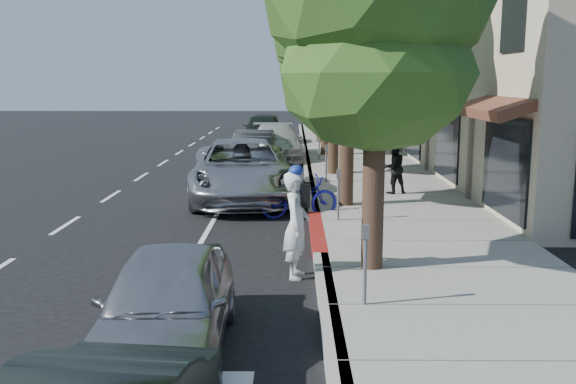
{
  "coord_description": "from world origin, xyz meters",
  "views": [
    {
      "loc": [
        -0.54,
        -13.44,
        3.57
      ],
      "look_at": [
        -0.66,
        -0.84,
        1.35
      ],
      "focal_mm": 40.0,
      "sensor_mm": 36.0,
      "label": 1
    }
  ],
  "objects_px": {
    "street_tree_1": "(348,31)",
    "street_tree_2": "(334,51)",
    "cyclist": "(296,225)",
    "silver_suv": "(242,170)",
    "street_tree_3": "(326,43)",
    "pedestrian": "(394,168)",
    "dark_suv_far": "(263,129)",
    "dark_sedan": "(253,149)",
    "near_car_a": "(166,304)",
    "white_pickup": "(276,143)",
    "bicycle": "(299,197)",
    "street_tree_5": "(317,68)",
    "street_tree_4": "(321,66)"
  },
  "relations": [
    {
      "from": "street_tree_1",
      "to": "street_tree_2",
      "type": "xyz_separation_m",
      "value": [
        -0.0,
        6.0,
        -0.27
      ]
    },
    {
      "from": "white_pickup",
      "to": "street_tree_1",
      "type": "bearing_deg",
      "value": -83.9
    },
    {
      "from": "street_tree_1",
      "to": "cyclist",
      "type": "relative_size",
      "value": 3.92
    },
    {
      "from": "street_tree_1",
      "to": "dark_suv_far",
      "type": "relative_size",
      "value": 1.46
    },
    {
      "from": "dark_sedan",
      "to": "dark_suv_far",
      "type": "height_order",
      "value": "dark_suv_far"
    },
    {
      "from": "street_tree_1",
      "to": "near_car_a",
      "type": "distance_m",
      "value": 10.81
    },
    {
      "from": "street_tree_4",
      "to": "dark_sedan",
      "type": "xyz_separation_m",
      "value": [
        -3.1,
        -9.28,
        -3.54
      ]
    },
    {
      "from": "dark_suv_far",
      "to": "pedestrian",
      "type": "bearing_deg",
      "value": -74.33
    },
    {
      "from": "cyclist",
      "to": "white_pickup",
      "type": "height_order",
      "value": "cyclist"
    },
    {
      "from": "street_tree_1",
      "to": "street_tree_5",
      "type": "height_order",
      "value": "street_tree_1"
    },
    {
      "from": "street_tree_1",
      "to": "silver_suv",
      "type": "distance_m",
      "value": 5.16
    },
    {
      "from": "bicycle",
      "to": "street_tree_4",
      "type": "bearing_deg",
      "value": -21.77
    },
    {
      "from": "street_tree_1",
      "to": "bicycle",
      "type": "bearing_deg",
      "value": -142.43
    },
    {
      "from": "white_pickup",
      "to": "near_car_a",
      "type": "relative_size",
      "value": 1.33
    },
    {
      "from": "silver_suv",
      "to": "near_car_a",
      "type": "height_order",
      "value": "silver_suv"
    },
    {
      "from": "street_tree_5",
      "to": "pedestrian",
      "type": "bearing_deg",
      "value": -85.93
    },
    {
      "from": "street_tree_1",
      "to": "dark_sedan",
      "type": "height_order",
      "value": "street_tree_1"
    },
    {
      "from": "cyclist",
      "to": "bicycle",
      "type": "xyz_separation_m",
      "value": [
        0.09,
        5.15,
        -0.43
      ]
    },
    {
      "from": "street_tree_3",
      "to": "cyclist",
      "type": "distance_m",
      "value": 18.68
    },
    {
      "from": "street_tree_4",
      "to": "pedestrian",
      "type": "bearing_deg",
      "value": -84.43
    },
    {
      "from": "dark_suv_far",
      "to": "street_tree_3",
      "type": "bearing_deg",
      "value": -61.52
    },
    {
      "from": "street_tree_3",
      "to": "pedestrian",
      "type": "xyz_separation_m",
      "value": [
        1.58,
        -10.21,
        -4.22
      ]
    },
    {
      "from": "street_tree_3",
      "to": "bicycle",
      "type": "height_order",
      "value": "street_tree_3"
    },
    {
      "from": "dark_sedan",
      "to": "near_car_a",
      "type": "distance_m",
      "value": 18.22
    },
    {
      "from": "pedestrian",
      "to": "dark_sedan",
      "type": "bearing_deg",
      "value": -75.07
    },
    {
      "from": "street_tree_1",
      "to": "bicycle",
      "type": "distance_m",
      "value": 4.59
    },
    {
      "from": "dark_suv_far",
      "to": "pedestrian",
      "type": "xyz_separation_m",
      "value": [
        4.68,
        -15.71,
        0.04
      ]
    },
    {
      "from": "cyclist",
      "to": "silver_suv",
      "type": "xyz_separation_m",
      "value": [
        -1.59,
        7.65,
        -0.08
      ]
    },
    {
      "from": "street_tree_5",
      "to": "pedestrian",
      "type": "relative_size",
      "value": 4.53
    },
    {
      "from": "street_tree_1",
      "to": "street_tree_3",
      "type": "relative_size",
      "value": 0.93
    },
    {
      "from": "near_car_a",
      "to": "pedestrian",
      "type": "xyz_separation_m",
      "value": [
        4.68,
        11.29,
        0.24
      ]
    },
    {
      "from": "street_tree_2",
      "to": "street_tree_3",
      "type": "distance_m",
      "value": 6.03
    },
    {
      "from": "street_tree_5",
      "to": "white_pickup",
      "type": "relative_size",
      "value": 1.31
    },
    {
      "from": "street_tree_2",
      "to": "street_tree_5",
      "type": "xyz_separation_m",
      "value": [
        0.0,
        18.0,
        -0.31
      ]
    },
    {
      "from": "silver_suv",
      "to": "dark_sedan",
      "type": "distance_m",
      "value": 7.22
    },
    {
      "from": "street_tree_3",
      "to": "street_tree_5",
      "type": "height_order",
      "value": "street_tree_3"
    },
    {
      "from": "silver_suv",
      "to": "pedestrian",
      "type": "distance_m",
      "value": 4.57
    },
    {
      "from": "street_tree_4",
      "to": "street_tree_3",
      "type": "bearing_deg",
      "value": -90.0
    },
    {
      "from": "dark_sedan",
      "to": "pedestrian",
      "type": "bearing_deg",
      "value": -54.27
    },
    {
      "from": "dark_sedan",
      "to": "white_pickup",
      "type": "xyz_separation_m",
      "value": [
        0.88,
        2.28,
        0.04
      ]
    },
    {
      "from": "pedestrian",
      "to": "white_pickup",
      "type": "bearing_deg",
      "value": -86.66
    },
    {
      "from": "street_tree_3",
      "to": "bicycle",
      "type": "relative_size",
      "value": 4.01
    },
    {
      "from": "street_tree_1",
      "to": "white_pickup",
      "type": "height_order",
      "value": "street_tree_1"
    },
    {
      "from": "street_tree_2",
      "to": "bicycle",
      "type": "height_order",
      "value": "street_tree_2"
    },
    {
      "from": "street_tree_1",
      "to": "pedestrian",
      "type": "distance_m",
      "value": 4.57
    },
    {
      "from": "street_tree_1",
      "to": "silver_suv",
      "type": "xyz_separation_m",
      "value": [
        -2.98,
        1.5,
        -3.93
      ]
    },
    {
      "from": "street_tree_2",
      "to": "street_tree_4",
      "type": "xyz_separation_m",
      "value": [
        0.0,
        12.0,
        -0.27
      ]
    },
    {
      "from": "street_tree_2",
      "to": "near_car_a",
      "type": "distance_m",
      "value": 16.27
    },
    {
      "from": "street_tree_4",
      "to": "street_tree_5",
      "type": "relative_size",
      "value": 0.98
    },
    {
      "from": "street_tree_5",
      "to": "dark_sedan",
      "type": "bearing_deg",
      "value": -101.47
    }
  ]
}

